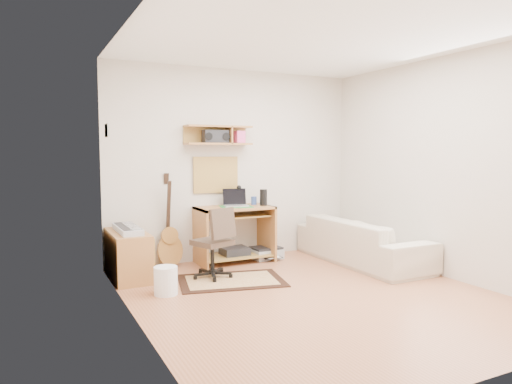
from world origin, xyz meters
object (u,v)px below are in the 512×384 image
task_chair (212,242)px  cabinet (128,255)px  sofa (362,233)px  desk (235,234)px  printer (266,252)px

task_chair → cabinet: bearing=132.2°
task_chair → sofa: 2.08m
desk → sofa: size_ratio=0.50×
task_chair → cabinet: 1.00m
sofa → task_chair: bearing=85.6°
task_chair → printer: 1.25m
desk → cabinet: size_ratio=1.11×
desk → printer: size_ratio=2.45×
sofa → cabinet: bearing=78.4°
task_chair → cabinet: size_ratio=0.95×
desk → task_chair: 0.84m
task_chair → printer: (1.03, 0.62, -0.34)m
task_chair → cabinet: task_chair is taller
desk → cabinet: bearing=-173.1°
sofa → desk: bearing=62.7°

